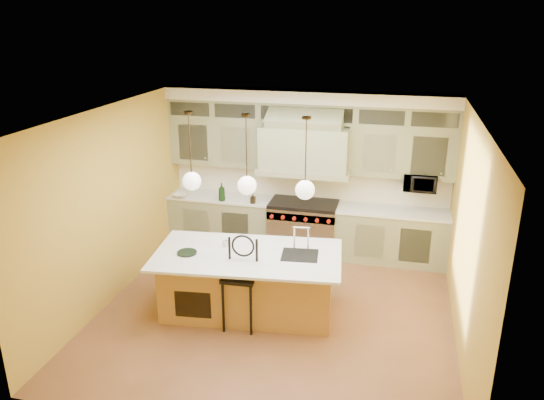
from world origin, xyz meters
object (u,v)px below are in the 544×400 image
(counter_stool, at_px, (241,277))
(microwave, at_px, (420,182))
(kitchen_island, at_px, (249,281))
(range, at_px, (303,227))

(counter_stool, relative_size, microwave, 2.39)
(kitchen_island, distance_m, counter_stool, 0.49)
(kitchen_island, bearing_deg, counter_stool, -95.75)
(kitchen_island, bearing_deg, range, 73.23)
(range, relative_size, kitchen_island, 0.43)
(range, relative_size, counter_stool, 0.93)
(kitchen_island, relative_size, counter_stool, 2.14)
(kitchen_island, xyz_separation_m, microwave, (2.34, 2.27, 0.98))
(range, distance_m, kitchen_island, 2.20)
(range, height_order, microwave, microwave)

